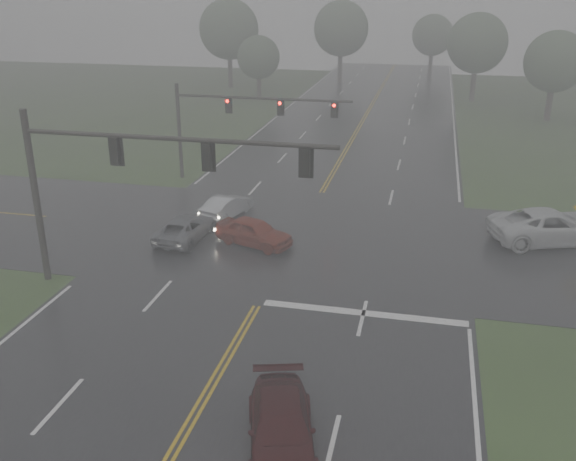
% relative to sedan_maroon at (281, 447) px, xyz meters
% --- Properties ---
extents(main_road, '(18.00, 160.00, 0.02)m').
position_rel_sedan_maroon_xyz_m(main_road, '(-3.04, 14.34, 0.00)').
color(main_road, black).
rests_on(main_road, ground).
extents(cross_street, '(120.00, 14.00, 0.02)m').
position_rel_sedan_maroon_xyz_m(cross_street, '(-3.04, 16.34, 0.00)').
color(cross_street, black).
rests_on(cross_street, ground).
extents(stop_bar, '(8.50, 0.50, 0.01)m').
position_rel_sedan_maroon_xyz_m(stop_bar, '(1.46, 8.74, 0.00)').
color(stop_bar, white).
rests_on(stop_bar, ground).
extents(sedan_maroon, '(3.17, 5.12, 1.39)m').
position_rel_sedan_maroon_xyz_m(sedan_maroon, '(0.00, 0.00, 0.00)').
color(sedan_maroon, black).
rests_on(sedan_maroon, ground).
extents(sedan_red, '(4.49, 2.96, 1.42)m').
position_rel_sedan_maroon_xyz_m(sedan_red, '(-4.97, 14.89, 0.00)').
color(sedan_red, maroon).
rests_on(sedan_red, ground).
extents(sedan_silver, '(2.37, 4.02, 1.25)m').
position_rel_sedan_maroon_xyz_m(sedan_silver, '(-7.67, 18.73, 0.00)').
color(sedan_silver, '#B6B9BF').
rests_on(sedan_silver, ground).
extents(car_grey, '(2.40, 4.65, 1.25)m').
position_rel_sedan_maroon_xyz_m(car_grey, '(-8.75, 14.81, 0.00)').
color(car_grey, '#5C5E64').
rests_on(car_grey, ground).
extents(pickup_white, '(6.99, 4.83, 1.77)m').
position_rel_sedan_maroon_xyz_m(pickup_white, '(10.16, 18.69, 0.00)').
color(pickup_white, silver).
rests_on(pickup_white, ground).
extents(signal_gantry_near, '(13.64, 0.35, 7.90)m').
position_rel_sedan_maroon_xyz_m(signal_gantry_near, '(-9.09, 8.88, 5.53)').
color(signal_gantry_near, black).
rests_on(signal_gantry_near, ground).
extents(signal_gantry_far, '(12.00, 0.33, 6.51)m').
position_rel_sedan_maroon_xyz_m(signal_gantry_far, '(-9.52, 25.74, 4.59)').
color(signal_gantry_far, black).
rests_on(signal_gantry_far, ground).
extents(tree_nw_a, '(4.88, 4.88, 7.17)m').
position_rel_sedan_maroon_xyz_m(tree_nw_a, '(-16.29, 57.79, 4.71)').
color(tree_nw_a, '#2F251F').
rests_on(tree_nw_a, ground).
extents(tree_ne_a, '(6.63, 6.63, 9.73)m').
position_rel_sedan_maroon_xyz_m(tree_ne_a, '(7.87, 61.82, 6.40)').
color(tree_ne_a, '#2F251F').
rests_on(tree_ne_a, ground).
extents(tree_n_mid, '(7.22, 7.22, 10.61)m').
position_rel_sedan_maroon_xyz_m(tree_n_mid, '(-9.04, 72.85, 6.98)').
color(tree_n_mid, '#2F251F').
rests_on(tree_n_mid, ground).
extents(tree_e_near, '(5.85, 5.85, 8.60)m').
position_rel_sedan_maroon_xyz_m(tree_e_near, '(14.69, 52.19, 5.65)').
color(tree_e_near, '#2F251F').
rests_on(tree_e_near, ground).
extents(tree_nw_b, '(7.44, 7.44, 10.93)m').
position_rel_sedan_maroon_xyz_m(tree_nw_b, '(-22.09, 65.17, 7.19)').
color(tree_nw_b, '#2F251F').
rests_on(tree_nw_b, ground).
extents(tree_n_far, '(5.81, 5.81, 8.54)m').
position_rel_sedan_maroon_xyz_m(tree_n_far, '(2.76, 82.58, 5.61)').
color(tree_n_far, '#2F251F').
rests_on(tree_n_far, ground).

